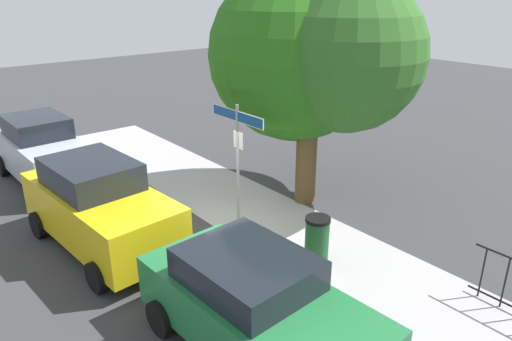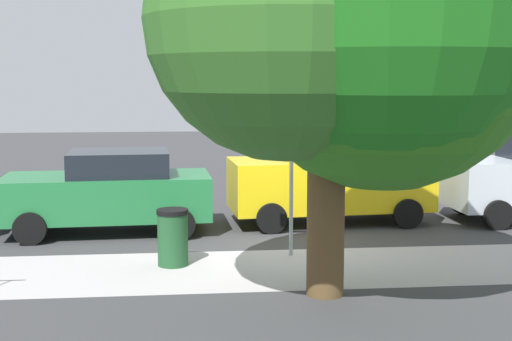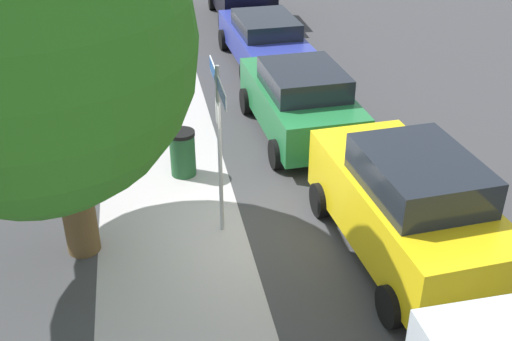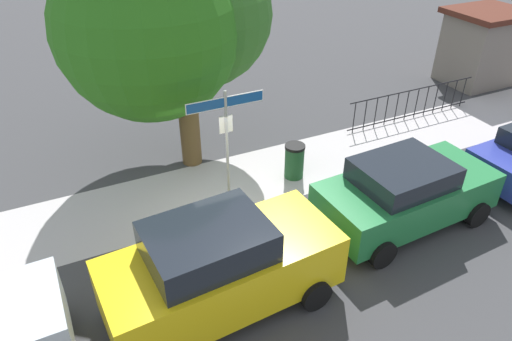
% 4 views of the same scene
% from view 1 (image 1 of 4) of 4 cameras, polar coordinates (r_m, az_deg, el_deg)
% --- Properties ---
extents(ground_plane, '(60.00, 60.00, 0.00)m').
position_cam_1_polar(ground_plane, '(11.60, -3.95, -7.44)').
color(ground_plane, '#38383A').
extents(sidewalk_strip, '(24.00, 2.60, 0.00)m').
position_cam_1_polar(sidewalk_strip, '(11.05, 7.82, -9.16)').
color(sidewalk_strip, '#A9A4A5').
rests_on(sidewalk_strip, ground_plane).
extents(street_sign, '(1.82, 0.07, 3.12)m').
position_cam_1_polar(street_sign, '(10.84, -2.24, 3.58)').
color(street_sign, '#9EA0A5').
rests_on(street_sign, ground_plane).
extents(shade_tree, '(5.66, 4.88, 6.30)m').
position_cam_1_polar(shade_tree, '(12.73, 6.75, 13.93)').
color(shade_tree, brown).
rests_on(shade_tree, ground_plane).
extents(car_silver, '(4.19, 2.03, 1.98)m').
position_cam_1_polar(car_silver, '(15.50, -24.29, 2.22)').
color(car_silver, silver).
rests_on(car_silver, ground_plane).
extents(car_yellow, '(4.49, 2.27, 2.02)m').
position_cam_1_polar(car_yellow, '(11.12, -18.33, -4.07)').
color(car_yellow, gold).
rests_on(car_yellow, ground_plane).
extents(car_green, '(4.30, 2.23, 1.71)m').
position_cam_1_polar(car_green, '(7.77, 0.00, -15.97)').
color(car_green, '#216F39').
rests_on(car_green, ground_plane).
extents(trash_bin, '(0.55, 0.55, 0.98)m').
position_cam_1_polar(trash_bin, '(10.42, 7.35, -8.04)').
color(trash_bin, '#1E4C28').
rests_on(trash_bin, ground_plane).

